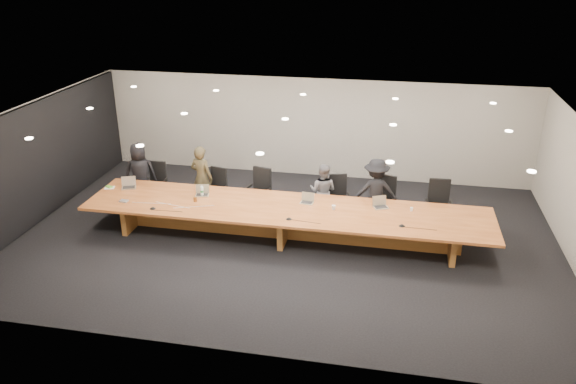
% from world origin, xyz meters
% --- Properties ---
extents(ground, '(12.00, 12.00, 0.00)m').
position_xyz_m(ground, '(0.00, 0.00, 0.00)').
color(ground, black).
rests_on(ground, ground).
extents(back_wall, '(12.00, 0.02, 2.80)m').
position_xyz_m(back_wall, '(0.00, 4.00, 1.40)').
color(back_wall, beige).
rests_on(back_wall, ground).
extents(left_wall_panel, '(0.08, 7.84, 2.74)m').
position_xyz_m(left_wall_panel, '(-5.94, 0.00, 1.37)').
color(left_wall_panel, black).
rests_on(left_wall_panel, ground).
extents(conference_table, '(9.00, 1.80, 0.75)m').
position_xyz_m(conference_table, '(0.00, 0.00, 0.52)').
color(conference_table, brown).
rests_on(conference_table, ground).
extents(chair_far_left, '(0.56, 0.56, 1.06)m').
position_xyz_m(chair_far_left, '(-3.65, 1.33, 0.53)').
color(chair_far_left, black).
rests_on(chair_far_left, ground).
extents(chair_left, '(0.66, 0.66, 1.06)m').
position_xyz_m(chair_left, '(-2.02, 1.20, 0.53)').
color(chair_left, black).
rests_on(chair_left, ground).
extents(chair_mid_left, '(0.71, 0.71, 1.14)m').
position_xyz_m(chair_mid_left, '(-0.91, 1.18, 0.57)').
color(chair_mid_left, black).
rests_on(chair_mid_left, ground).
extents(chair_mid_right, '(0.69, 0.69, 1.09)m').
position_xyz_m(chair_mid_right, '(1.04, 1.25, 0.54)').
color(chair_mid_right, black).
rests_on(chair_mid_right, ground).
extents(chair_right, '(0.72, 0.72, 1.14)m').
position_xyz_m(chair_right, '(2.08, 1.26, 0.57)').
color(chair_right, black).
rests_on(chair_right, ground).
extents(chair_far_right, '(0.63, 0.63, 1.16)m').
position_xyz_m(chair_far_right, '(3.38, 1.18, 0.58)').
color(chair_far_right, black).
rests_on(chair_far_right, ground).
extents(person_a, '(0.91, 0.76, 1.60)m').
position_xyz_m(person_a, '(-3.99, 1.21, 0.80)').
color(person_a, black).
rests_on(person_a, ground).
extents(person_b, '(0.68, 0.53, 1.64)m').
position_xyz_m(person_b, '(-2.34, 1.18, 0.82)').
color(person_b, '#39331F').
rests_on(person_b, ground).
extents(person_c, '(0.75, 0.63, 1.37)m').
position_xyz_m(person_c, '(0.67, 1.24, 0.68)').
color(person_c, slate).
rests_on(person_c, ground).
extents(person_d, '(1.11, 0.74, 1.61)m').
position_xyz_m(person_d, '(1.92, 1.15, 0.80)').
color(person_d, black).
rests_on(person_d, ground).
extents(laptop_a, '(0.40, 0.35, 0.26)m').
position_xyz_m(laptop_a, '(-3.90, 0.38, 0.88)').
color(laptop_a, tan).
rests_on(laptop_a, conference_table).
extents(laptop_b, '(0.34, 0.28, 0.24)m').
position_xyz_m(laptop_b, '(-2.03, 0.29, 0.87)').
color(laptop_b, tan).
rests_on(laptop_b, conference_table).
extents(laptop_d, '(0.31, 0.24, 0.23)m').
position_xyz_m(laptop_d, '(0.42, 0.33, 0.86)').
color(laptop_d, '#B9AE8D').
rests_on(laptop_d, conference_table).
extents(laptop_e, '(0.38, 0.33, 0.25)m').
position_xyz_m(laptop_e, '(2.07, 0.40, 0.87)').
color(laptop_e, '#B5A88A').
rests_on(laptop_e, conference_table).
extents(water_bottle, '(0.08, 0.08, 0.23)m').
position_xyz_m(water_bottle, '(-2.02, 0.27, 0.86)').
color(water_bottle, silver).
rests_on(water_bottle, conference_table).
extents(amber_mug, '(0.09, 0.09, 0.10)m').
position_xyz_m(amber_mug, '(-2.07, -0.06, 0.80)').
color(amber_mug, brown).
rests_on(amber_mug, conference_table).
extents(paper_cup_near, '(0.11, 0.11, 0.10)m').
position_xyz_m(paper_cup_near, '(1.06, 0.10, 0.80)').
color(paper_cup_near, silver).
rests_on(paper_cup_near, conference_table).
extents(paper_cup_far, '(0.08, 0.08, 0.08)m').
position_xyz_m(paper_cup_far, '(2.73, 0.37, 0.79)').
color(paper_cup_far, white).
rests_on(paper_cup_far, conference_table).
extents(notepad, '(0.27, 0.24, 0.01)m').
position_xyz_m(notepad, '(-4.35, 0.29, 0.76)').
color(notepad, silver).
rests_on(notepad, conference_table).
extents(lime_gadget, '(0.19, 0.15, 0.03)m').
position_xyz_m(lime_gadget, '(-4.37, 0.30, 0.78)').
color(lime_gadget, '#5EBC32').
rests_on(lime_gadget, notepad).
extents(av_box, '(0.20, 0.15, 0.03)m').
position_xyz_m(av_box, '(-3.65, -0.38, 0.76)').
color(av_box, silver).
rests_on(av_box, conference_table).
extents(mic_left, '(0.14, 0.14, 0.03)m').
position_xyz_m(mic_left, '(-2.86, -0.62, 0.77)').
color(mic_left, black).
rests_on(mic_left, conference_table).
extents(mic_center, '(0.16, 0.16, 0.03)m').
position_xyz_m(mic_center, '(0.19, -0.56, 0.77)').
color(mic_center, black).
rests_on(mic_center, conference_table).
extents(mic_right, '(0.15, 0.15, 0.03)m').
position_xyz_m(mic_right, '(2.54, -0.42, 0.77)').
color(mic_right, black).
rests_on(mic_right, conference_table).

